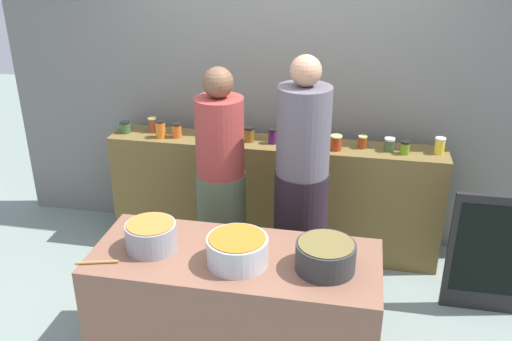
{
  "coord_description": "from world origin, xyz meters",
  "views": [
    {
      "loc": [
        0.65,
        -2.99,
        2.58
      ],
      "look_at": [
        0.0,
        0.35,
        1.05
      ],
      "focal_mm": 39.12,
      "sensor_mm": 36.0,
      "label": 1
    }
  ],
  "objects": [
    {
      "name": "preserve_jar_8",
      "position": [
        0.32,
        1.12,
        1.02
      ],
      "size": [
        0.08,
        0.08,
        0.11
      ],
      "color": "#D25D0E",
      "rests_on": "display_shelf"
    },
    {
      "name": "ground",
      "position": [
        0.0,
        0.0,
        0.0
      ],
      "size": [
        12.0,
        12.0,
        0.0
      ],
      "primitive_type": "plane",
      "color": "gray"
    },
    {
      "name": "preserve_jar_0",
      "position": [
        -1.25,
        1.08,
        1.02
      ],
      "size": [
        0.09,
        0.09,
        0.1
      ],
      "color": "#345B30",
      "rests_on": "display_shelf"
    },
    {
      "name": "prep_table",
      "position": [
        0.0,
        -0.3,
        0.4
      ],
      "size": [
        1.7,
        0.7,
        0.79
      ],
      "primitive_type": "cube",
      "color": "brown",
      "rests_on": "ground"
    },
    {
      "name": "preserve_jar_7",
      "position": [
        0.13,
        1.12,
        1.03
      ],
      "size": [
        0.07,
        0.07,
        0.13
      ],
      "color": "orange",
      "rests_on": "display_shelf"
    },
    {
      "name": "preserve_jar_6",
      "position": [
        -0.01,
        1.07,
        1.03
      ],
      "size": [
        0.07,
        0.07,
        0.12
      ],
      "color": "#42154F",
      "rests_on": "display_shelf"
    },
    {
      "name": "preserve_jar_3",
      "position": [
        -0.8,
        1.06,
        1.03
      ],
      "size": [
        0.09,
        0.09,
        0.12
      ],
      "color": "#D05F22",
      "rests_on": "display_shelf"
    },
    {
      "name": "display_shelf",
      "position": [
        0.0,
        1.1,
        0.48
      ],
      "size": [
        2.7,
        0.36,
        0.97
      ],
      "primitive_type": "cube",
      "color": "brown",
      "rests_on": "ground"
    },
    {
      "name": "chalkboard_sign",
      "position": [
        1.62,
        0.54,
        0.46
      ],
      "size": [
        0.57,
        0.05,
        0.92
      ],
      "color": "black",
      "rests_on": "ground"
    },
    {
      "name": "cook_in_cap",
      "position": [
        0.3,
        0.49,
        0.82
      ],
      "size": [
        0.38,
        0.38,
        1.81
      ],
      "color": "black",
      "rests_on": "ground"
    },
    {
      "name": "cooking_pot_left",
      "position": [
        -0.5,
        -0.32,
        0.88
      ],
      "size": [
        0.3,
        0.3,
        0.17
      ],
      "color": "gray",
      "rests_on": "prep_table"
    },
    {
      "name": "preserve_jar_12",
      "position": [
        1.01,
        1.05,
        1.02
      ],
      "size": [
        0.07,
        0.07,
        0.1
      ],
      "color": "olive",
      "rests_on": "display_shelf"
    },
    {
      "name": "preserve_jar_5",
      "position": [
        -0.2,
        1.08,
        1.03
      ],
      "size": [
        0.09,
        0.09,
        0.12
      ],
      "color": "brown",
      "rests_on": "display_shelf"
    },
    {
      "name": "preserve_jar_2",
      "position": [
        -0.92,
        1.03,
        1.04
      ],
      "size": [
        0.08,
        0.08,
        0.14
      ],
      "color": "orange",
      "rests_on": "display_shelf"
    },
    {
      "name": "preserve_jar_9",
      "position": [
        0.49,
        1.03,
        1.03
      ],
      "size": [
        0.09,
        0.09,
        0.12
      ],
      "color": "#A83117",
      "rests_on": "display_shelf"
    },
    {
      "name": "preserve_jar_4",
      "position": [
        -0.49,
        1.03,
        1.04
      ],
      "size": [
        0.07,
        0.07,
        0.14
      ],
      "color": "olive",
      "rests_on": "display_shelf"
    },
    {
      "name": "preserve_jar_11",
      "position": [
        0.89,
        1.09,
        1.02
      ],
      "size": [
        0.08,
        0.08,
        0.1
      ],
      "color": "#375230",
      "rests_on": "display_shelf"
    },
    {
      "name": "preserve_jar_1",
      "position": [
        -1.03,
        1.14,
        1.03
      ],
      "size": [
        0.07,
        0.07,
        0.12
      ],
      "color": "brown",
      "rests_on": "display_shelf"
    },
    {
      "name": "wooden_spoon",
      "position": [
        -0.75,
        -0.53,
        0.8
      ],
      "size": [
        0.24,
        0.08,
        0.02
      ],
      "primitive_type": "cylinder",
      "rotation": [
        1.57,
        0.0,
        4.99
      ],
      "color": "#9E703D",
      "rests_on": "prep_table"
    },
    {
      "name": "preserve_jar_13",
      "position": [
        1.27,
        1.11,
        1.03
      ],
      "size": [
        0.08,
        0.08,
        0.13
      ],
      "color": "gold",
      "rests_on": "display_shelf"
    },
    {
      "name": "cook_with_tongs",
      "position": [
        -0.3,
        0.54,
        0.77
      ],
      "size": [
        0.36,
        0.36,
        1.7
      ],
      "color": "#4F5A42",
      "rests_on": "ground"
    },
    {
      "name": "cooking_pot_center",
      "position": [
        0.03,
        -0.37,
        0.87
      ],
      "size": [
        0.35,
        0.35,
        0.17
      ],
      "color": "#B7B7BC",
      "rests_on": "prep_table"
    },
    {
      "name": "cooking_pot_right",
      "position": [
        0.53,
        -0.34,
        0.87
      ],
      "size": [
        0.34,
        0.34,
        0.17
      ],
      "color": "#2D2D2D",
      "rests_on": "prep_table"
    },
    {
      "name": "storefront_wall",
      "position": [
        0.0,
        1.45,
        1.5
      ],
      "size": [
        4.8,
        0.12,
        3.0
      ],
      "primitive_type": "cube",
      "color": "slate",
      "rests_on": "ground"
    },
    {
      "name": "preserve_jar_10",
      "position": [
        0.69,
        1.11,
        1.02
      ],
      "size": [
        0.07,
        0.07,
        0.1
      ],
      "color": "maroon",
      "rests_on": "display_shelf"
    }
  ]
}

